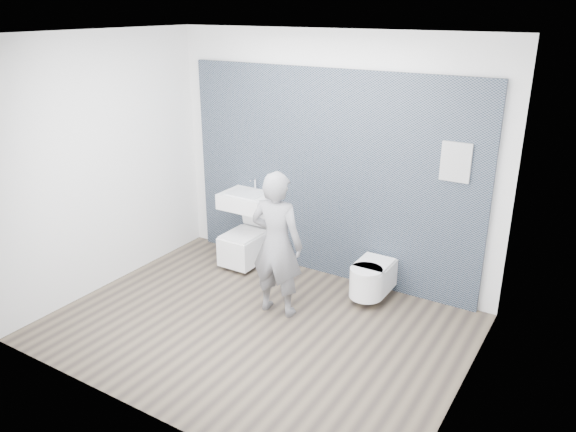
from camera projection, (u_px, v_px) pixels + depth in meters
The scene contains 8 objects.
ground at pixel (257, 327), 5.62m from camera, with size 4.00×4.00×0.00m, color brown.
room_shell at pixel (253, 159), 5.01m from camera, with size 4.00×4.00×4.00m.
tile_wall at pixel (326, 271), 6.79m from camera, with size 3.60×0.06×2.40m, color black.
washbasin at pixel (247, 200), 6.76m from camera, with size 0.62×0.46×0.46m.
toilet_square at pixel (245, 245), 6.91m from camera, with size 0.42×0.61×0.81m.
toilet_rounded at pixel (371, 278), 6.07m from camera, with size 0.37×0.62×0.34m.
info_placard at pixel (440, 304), 6.06m from camera, with size 0.30×0.03×0.40m, color white.
visitor at pixel (277, 244), 5.65m from camera, with size 0.56×0.37×1.53m, color gray.
Camera 1 is at (2.81, -3.98, 3.04)m, focal length 35.00 mm.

